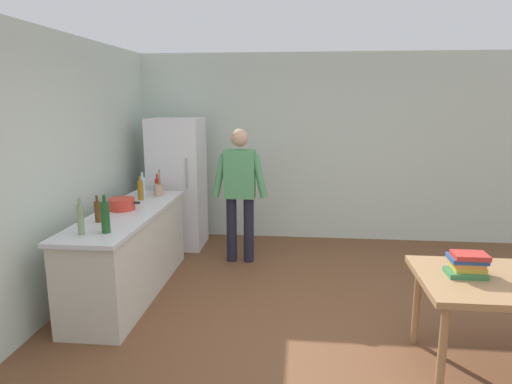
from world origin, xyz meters
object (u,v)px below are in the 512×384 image
refrigerator (178,183)px  bottle_vinegar_tall (80,219)px  bottle_wine_green (105,217)px  bottle_oil_amber (140,190)px  utensil_jar (158,189)px  book_stack (467,264)px  bottle_sauce_red (157,185)px  bottle_beer_brown (98,211)px  person (240,187)px  bottle_water_clear (143,187)px  cooking_pot (122,204)px

refrigerator → bottle_vinegar_tall: bearing=-94.4°
refrigerator → bottle_wine_green: 2.35m
bottle_oil_amber → bottle_wine_green: 1.30m
bottle_oil_amber → bottle_vinegar_tall: bearing=-91.5°
refrigerator → utensil_jar: (-0.01, -0.82, 0.08)m
refrigerator → book_stack: refrigerator is taller
bottle_oil_amber → bottle_sauce_red: bearing=79.7°
bottle_vinegar_tall → bottle_sauce_red: 1.77m
bottle_wine_green → utensil_jar: bearing=90.6°
bottle_oil_amber → bottle_beer_brown: 0.97m
bottle_oil_amber → bottle_beer_brown: (-0.07, -0.96, -0.01)m
person → bottle_vinegar_tall: (-1.14, -1.86, 0.06)m
utensil_jar → bottle_water_clear: size_ratio=1.07×
person → bottle_wine_green: person is taller
cooking_pot → book_stack: 3.34m
refrigerator → cooking_pot: (-0.19, -1.53, 0.06)m
bottle_vinegar_tall → book_stack: (3.15, -0.23, -0.20)m
bottle_wine_green → book_stack: 2.98m
person → bottle_beer_brown: size_ratio=6.54×
refrigerator → person: (0.95, -0.55, 0.08)m
person → bottle_sauce_red: size_ratio=7.08×
utensil_jar → bottle_beer_brown: bearing=-99.9°
utensil_jar → bottle_oil_amber: size_ratio=1.14×
bottle_oil_amber → book_stack: bearing=-27.2°
bottle_vinegar_tall → bottle_oil_amber: bearing=88.5°
bottle_vinegar_tall → bottle_wine_green: bottle_wine_green is taller
utensil_jar → bottle_water_clear: bearing=-152.5°
person → bottle_sauce_red: bearing=-174.4°
refrigerator → cooking_pot: size_ratio=4.50×
person → bottle_water_clear: (-1.12, -0.35, 0.05)m
utensil_jar → bottle_water_clear: (-0.16, -0.09, 0.05)m
bottle_water_clear → bottle_vinegar_tall: bearing=-90.4°
bottle_beer_brown → book_stack: bearing=-11.3°
bottle_water_clear → bottle_wine_green: 1.45m
bottle_vinegar_tall → bottle_water_clear: bottle_vinegar_tall is taller
cooking_pot → book_stack: cooking_pot is taller
bottle_wine_green → bottle_water_clear: bearing=97.2°
bottle_water_clear → bottle_oil_amber: bearing=-80.1°
cooking_pot → bottle_wine_green: size_ratio=1.18×
bottle_wine_green → book_stack: size_ratio=1.20×
bottle_oil_amber → bottle_sauce_red: 0.40m
bottle_water_clear → bottle_beer_brown: bearing=-92.3°
refrigerator → utensil_jar: bearing=-90.7°
bottle_oil_amber → bottle_sauce_red: (0.07, 0.40, -0.02)m
person → bottle_vinegar_tall: 2.18m
bottle_vinegar_tall → bottle_beer_brown: bearing=94.8°
bottle_water_clear → cooking_pot: bearing=-91.0°
utensil_jar → bottle_oil_amber: utensil_jar is taller
utensil_jar → book_stack: 3.49m
refrigerator → bottle_wine_green: refrigerator is taller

